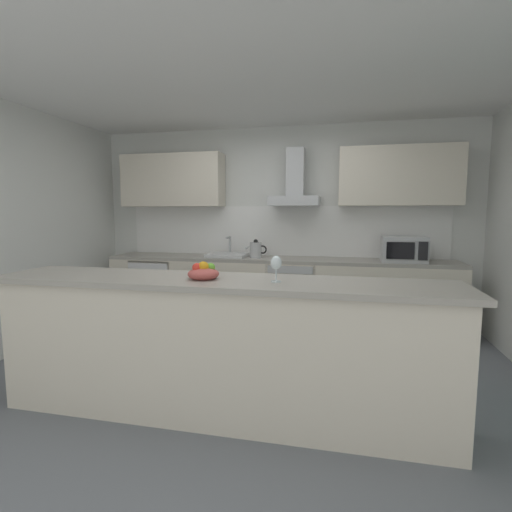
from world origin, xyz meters
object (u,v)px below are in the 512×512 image
Objects in this scene: refrigerator at (159,289)px; wine_glass at (276,264)px; microwave at (404,249)px; sink at (227,255)px; kettle at (256,250)px; range_hood at (295,188)px; oven at (293,293)px; fruit_bowl at (203,273)px.

refrigerator is 4.78× the size of wine_glass.
refrigerator is 1.70× the size of microwave.
kettle is (0.39, -0.04, 0.08)m from sink.
range_hood is at bearing 173.10° from microwave.
microwave is 1.00× the size of sink.
microwave is 0.69× the size of range_hood.
wine_glass reaches higher than refrigerator.
microwave reaches higher than sink.
microwave reaches higher than wine_glass.
refrigerator is at bearing -179.92° from oven.
fruit_bowl is at bearing -98.67° from oven.
range_hood is 2.52m from fruit_bowl.
microwave is 2.27× the size of fruit_bowl.
sink is 2.51m from wine_glass.
microwave reaches higher than kettle.
kettle is 1.31× the size of fruit_bowl.
refrigerator is 2.94× the size of kettle.
sink is at bearing 114.53° from wine_glass.
oven is at bearing 4.07° from kettle.
range_hood reaches higher than sink.
fruit_bowl is at bearing -56.26° from refrigerator.
refrigerator is at bearing -175.92° from range_hood.
refrigerator is 3.22m from microwave.
fruit_bowl is (-0.34, -2.26, 0.60)m from oven.
wine_glass is at bearing -85.86° from range_hood.
microwave is at bearing 0.19° from kettle.
oven is 0.72m from kettle.
oven is at bearing -0.73° from sink.
sink is at bearing 179.27° from oven.
sink reaches higher than fruit_bowl.
oven is 2.37m from wine_glass.
wine_glass reaches higher than oven.
kettle is at bearing -160.98° from range_hood.
microwave is at bearing -1.23° from oven.
kettle is at bearing -179.81° from microwave.
range_hood is at bearing 19.02° from kettle.
oven is 1.85m from refrigerator.
refrigerator is 1.50m from kettle.
oven is 1.43m from microwave.
range_hood is (1.85, 0.13, 1.36)m from refrigerator.
wine_glass is at bearing -0.42° from fruit_bowl.
microwave reaches higher than refrigerator.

